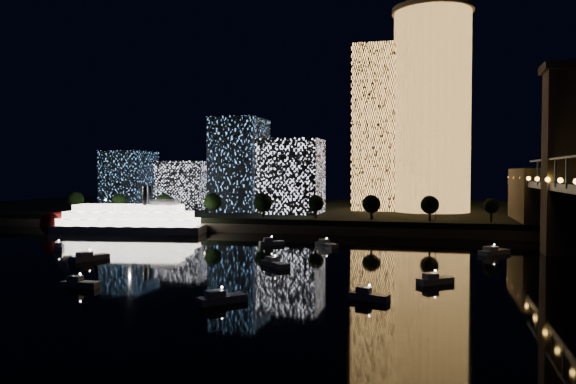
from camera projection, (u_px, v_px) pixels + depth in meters
name	position (u px, v px, depth m)	size (l,w,h in m)	color
ground	(276.00, 277.00, 115.63)	(520.00, 520.00, 0.00)	black
far_bank	(367.00, 212.00, 270.25)	(420.00, 160.00, 5.00)	black
seawall	(341.00, 230.00, 194.86)	(420.00, 6.00, 3.00)	#6B5E4C
tower_cylindrical	(432.00, 110.00, 238.02)	(34.00, 34.00, 85.88)	#F4A84E
tower_rectangular	(380.00, 129.00, 249.03)	(22.64, 22.64, 72.05)	#F4A84E
midrise_blocks	(223.00, 174.00, 242.47)	(96.03, 33.76, 39.91)	silver
riverboat	(122.00, 220.00, 200.83)	(58.98, 20.47, 17.44)	silver
motorboats	(266.00, 261.00, 131.55)	(124.08, 80.63, 2.78)	silver
esplanade_trees	(250.00, 202.00, 209.23)	(166.03, 6.93, 8.97)	black
street_lamps	(258.00, 205.00, 214.80)	(132.70, 0.70, 5.65)	black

